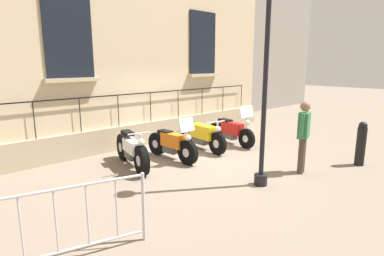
{
  "coord_description": "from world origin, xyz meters",
  "views": [
    {
      "loc": [
        6.17,
        -5.87,
        2.58
      ],
      "look_at": [
        -0.09,
        0.0,
        0.8
      ],
      "focal_mm": 29.32,
      "sensor_mm": 36.0,
      "label": 1
    }
  ],
  "objects_px": {
    "lamppost": "(267,49)",
    "pedestrian_standing": "(303,133)",
    "bollard": "(361,143)",
    "crowd_barrier": "(72,220)",
    "motorcycle_red": "(232,131)",
    "motorcycle_white": "(132,151)",
    "motorcycle_orange": "(172,144)",
    "motorcycle_yellow": "(202,135)"
  },
  "relations": [
    {
      "from": "motorcycle_orange",
      "to": "crowd_barrier",
      "type": "distance_m",
      "value": 4.55
    },
    {
      "from": "crowd_barrier",
      "to": "bollard",
      "type": "relative_size",
      "value": 1.71
    },
    {
      "from": "motorcycle_orange",
      "to": "lamppost",
      "type": "height_order",
      "value": "lamppost"
    },
    {
      "from": "motorcycle_orange",
      "to": "bollard",
      "type": "distance_m",
      "value": 4.87
    },
    {
      "from": "crowd_barrier",
      "to": "motorcycle_yellow",
      "type": "bearing_deg",
      "value": 117.83
    },
    {
      "from": "motorcycle_white",
      "to": "pedestrian_standing",
      "type": "xyz_separation_m",
      "value": [
        3.13,
        2.73,
        0.56
      ]
    },
    {
      "from": "motorcycle_red",
      "to": "bollard",
      "type": "distance_m",
      "value": 3.71
    },
    {
      "from": "lamppost",
      "to": "pedestrian_standing",
      "type": "distance_m",
      "value": 2.33
    },
    {
      "from": "motorcycle_orange",
      "to": "lamppost",
      "type": "bearing_deg",
      "value": 4.82
    },
    {
      "from": "motorcycle_red",
      "to": "crowd_barrier",
      "type": "relative_size",
      "value": 1.04
    },
    {
      "from": "motorcycle_yellow",
      "to": "lamppost",
      "type": "distance_m",
      "value": 3.89
    },
    {
      "from": "crowd_barrier",
      "to": "motorcycle_white",
      "type": "bearing_deg",
      "value": 136.01
    },
    {
      "from": "motorcycle_yellow",
      "to": "pedestrian_standing",
      "type": "height_order",
      "value": "pedestrian_standing"
    },
    {
      "from": "motorcycle_red",
      "to": "bollard",
      "type": "relative_size",
      "value": 1.78
    },
    {
      "from": "motorcycle_yellow",
      "to": "lamppost",
      "type": "height_order",
      "value": "lamppost"
    },
    {
      "from": "motorcycle_yellow",
      "to": "bollard",
      "type": "relative_size",
      "value": 1.83
    },
    {
      "from": "motorcycle_white",
      "to": "crowd_barrier",
      "type": "height_order",
      "value": "crowd_barrier"
    },
    {
      "from": "motorcycle_white",
      "to": "motorcycle_red",
      "type": "height_order",
      "value": "motorcycle_red"
    },
    {
      "from": "motorcycle_red",
      "to": "lamppost",
      "type": "distance_m",
      "value": 4.25
    },
    {
      "from": "motorcycle_yellow",
      "to": "motorcycle_red",
      "type": "xyz_separation_m",
      "value": [
        0.18,
        1.17,
        -0.01
      ]
    },
    {
      "from": "motorcycle_red",
      "to": "lamppost",
      "type": "relative_size",
      "value": 0.43
    },
    {
      "from": "motorcycle_white",
      "to": "crowd_barrier",
      "type": "distance_m",
      "value": 3.81
    },
    {
      "from": "lamppost",
      "to": "pedestrian_standing",
      "type": "bearing_deg",
      "value": 81.31
    },
    {
      "from": "motorcycle_yellow",
      "to": "lamppost",
      "type": "xyz_separation_m",
      "value": [
        2.86,
        -1.07,
        2.4
      ]
    },
    {
      "from": "bollard",
      "to": "pedestrian_standing",
      "type": "relative_size",
      "value": 0.66
    },
    {
      "from": "motorcycle_yellow",
      "to": "motorcycle_red",
      "type": "bearing_deg",
      "value": 81.16
    },
    {
      "from": "bollard",
      "to": "pedestrian_standing",
      "type": "distance_m",
      "value": 1.84
    },
    {
      "from": "motorcycle_white",
      "to": "motorcycle_red",
      "type": "relative_size",
      "value": 1.03
    },
    {
      "from": "motorcycle_white",
      "to": "motorcycle_orange",
      "type": "relative_size",
      "value": 1.09
    },
    {
      "from": "crowd_barrier",
      "to": "bollard",
      "type": "xyz_separation_m",
      "value": [
        1.13,
        7.0,
        0.01
      ]
    },
    {
      "from": "motorcycle_white",
      "to": "bollard",
      "type": "bearing_deg",
      "value": 48.32
    },
    {
      "from": "crowd_barrier",
      "to": "bollard",
      "type": "height_order",
      "value": "bollard"
    },
    {
      "from": "motorcycle_orange",
      "to": "crowd_barrier",
      "type": "bearing_deg",
      "value": -56.31
    },
    {
      "from": "motorcycle_yellow",
      "to": "lamppost",
      "type": "relative_size",
      "value": 0.45
    },
    {
      "from": "pedestrian_standing",
      "to": "crowd_barrier",
      "type": "bearing_deg",
      "value": -94.14
    },
    {
      "from": "motorcycle_red",
      "to": "crowd_barrier",
      "type": "bearing_deg",
      "value": -68.22
    },
    {
      "from": "motorcycle_yellow",
      "to": "pedestrian_standing",
      "type": "bearing_deg",
      "value": 5.41
    },
    {
      "from": "crowd_barrier",
      "to": "pedestrian_standing",
      "type": "xyz_separation_m",
      "value": [
        0.39,
        5.37,
        0.41
      ]
    },
    {
      "from": "motorcycle_yellow",
      "to": "crowd_barrier",
      "type": "relative_size",
      "value": 1.07
    },
    {
      "from": "motorcycle_red",
      "to": "pedestrian_standing",
      "type": "distance_m",
      "value": 3.07
    },
    {
      "from": "motorcycle_white",
      "to": "lamppost",
      "type": "bearing_deg",
      "value": 25.08
    },
    {
      "from": "lamppost",
      "to": "motorcycle_yellow",
      "type": "bearing_deg",
      "value": 159.57
    }
  ]
}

